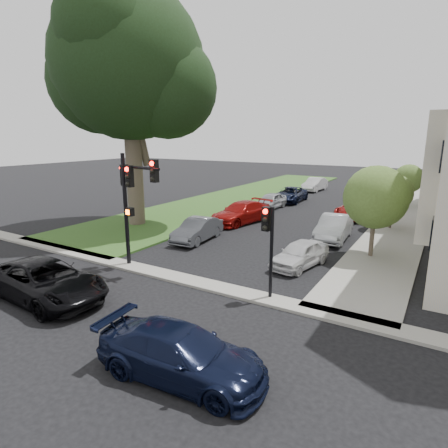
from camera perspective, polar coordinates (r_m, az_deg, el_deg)
The scene contains 20 objects.
ground at distance 15.28m, azimuth -9.90°, elevation -11.08°, with size 140.00×140.00×0.00m, color black.
grass_strip at distance 39.44m, azimuth 3.05°, elevation 4.30°, with size 8.00×44.00×0.12m, color #2F581D.
sidewalk_right at distance 35.05m, azimuth 26.42°, elevation 1.76°, with size 3.50×44.00×0.12m, color gray.
sidewalk_cross at distance 16.69m, azimuth -5.38°, elevation -8.56°, with size 60.00×1.00×0.12m, color gray.
eucalyptus at distance 27.30m, azimuth -14.46°, elevation 22.55°, with size 11.17×10.14×15.83m.
small_tree_a at distance 20.49m, azimuth 22.12°, elevation 3.78°, with size 3.21×3.21×4.82m.
small_tree_b at distance 27.50m, azimuth 24.41°, elevation 4.31°, with size 2.51×2.51×3.77m.
small_tree_c at distance 37.01m, azimuth 26.29°, elevation 6.20°, with size 2.53×2.53×3.80m.
traffic_signal_main at distance 18.05m, azimuth -13.88°, elevation 5.03°, with size 2.68×0.70×5.48m.
traffic_signal_secondary at distance 14.27m, azimuth 6.83°, elevation -1.75°, with size 0.47×0.38×3.69m.
car_cross_near at distance 16.26m, azimuth -25.60°, elevation -7.80°, with size 2.55×5.53×1.54m, color black.
car_cross_far at distance 10.46m, azimuth -6.56°, elevation -19.03°, with size 1.92×4.73×1.37m, color black.
car_parked_0 at distance 18.64m, azimuth 11.49°, elevation -4.49°, with size 1.52×3.77×1.29m, color silver.
car_parked_1 at distance 23.86m, azimuth 16.42°, elevation -0.54°, with size 1.61×4.61×1.52m, color #999BA0.
car_parked_2 at distance 30.79m, azimuth 19.61°, elevation 2.17°, with size 2.33×5.04×1.40m, color maroon.
car_parked_5 at distance 22.72m, azimuth -4.08°, elevation -0.88°, with size 1.46×4.19×1.38m, color #3F4247.
car_parked_6 at distance 27.32m, azimuth 2.65°, elevation 1.76°, with size 2.17×5.34×1.55m, color maroon.
car_parked_7 at distance 32.97m, azimuth 7.10°, elevation 3.52°, with size 1.62×4.02×1.37m, color #999BA0.
car_parked_8 at distance 36.67m, azimuth 10.05°, elevation 4.44°, with size 2.33×5.05×1.40m, color black.
car_parked_9 at distance 44.59m, azimuth 13.66°, elevation 5.89°, with size 1.58×4.53×1.49m, color silver.
Camera 1 is at (9.27, -10.40, 6.28)m, focal length 30.00 mm.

